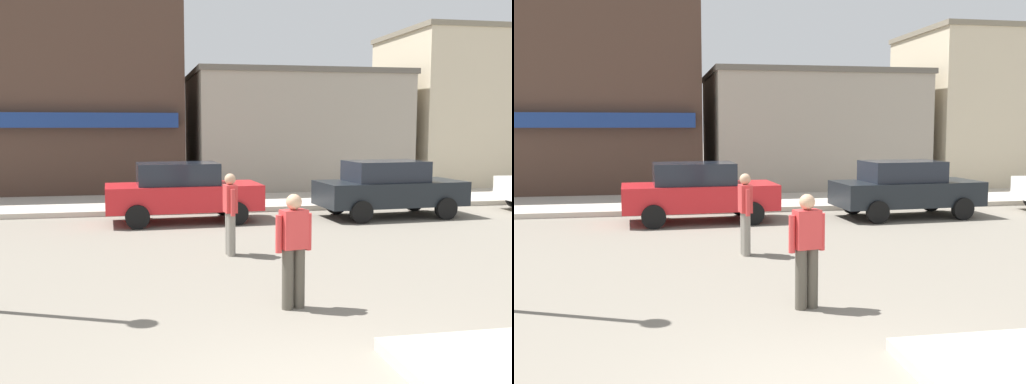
% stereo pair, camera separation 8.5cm
% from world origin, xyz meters
% --- Properties ---
extents(kerb_far, '(80.00, 4.00, 0.15)m').
position_xyz_m(kerb_far, '(0.00, 14.33, 0.07)').
color(kerb_far, beige).
rests_on(kerb_far, ground).
extents(parked_car_nearest, '(4.07, 2.02, 1.56)m').
position_xyz_m(parked_car_nearest, '(-0.74, 11.02, 0.81)').
color(parked_car_nearest, red).
rests_on(parked_car_nearest, ground).
extents(parked_car_second, '(4.10, 2.08, 1.56)m').
position_xyz_m(parked_car_second, '(4.94, 10.78, 0.81)').
color(parked_car_second, black).
rests_on(parked_car_second, ground).
extents(pedestrian_crossing_near, '(0.25, 0.56, 1.61)m').
position_xyz_m(pedestrian_crossing_near, '(-0.12, 6.78, 0.87)').
color(pedestrian_crossing_near, gray).
rests_on(pedestrian_crossing_near, ground).
extents(pedestrian_crossing_far, '(0.56, 0.29, 1.61)m').
position_xyz_m(pedestrian_crossing_far, '(0.21, 3.21, 0.87)').
color(pedestrian_crossing_far, '#4C473D').
rests_on(pedestrian_crossing_far, ground).
extents(building_corner_shop, '(10.83, 10.44, 8.34)m').
position_xyz_m(building_corner_shop, '(-5.47, 21.29, 4.17)').
color(building_corner_shop, '#473328').
rests_on(building_corner_shop, ground).
extents(building_storefront_left_near, '(8.09, 6.92, 4.60)m').
position_xyz_m(building_storefront_left_near, '(4.27, 19.29, 2.30)').
color(building_storefront_left_near, '#9E9384').
rests_on(building_storefront_left_near, ground).
extents(building_storefront_left_mid, '(7.95, 5.69, 6.35)m').
position_xyz_m(building_storefront_left_mid, '(12.60, 18.62, 3.18)').
color(building_storefront_left_mid, beige).
rests_on(building_storefront_left_mid, ground).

